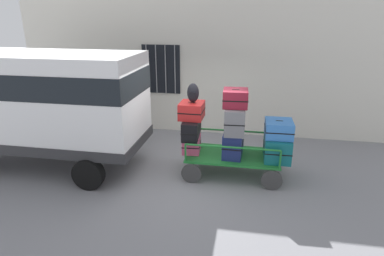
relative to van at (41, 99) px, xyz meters
The scene contains 14 objects.
ground_plane 3.95m from the van, ahead, with size 40.00×40.00×0.00m, color gray.
building_wall 4.85m from the van, 42.41° to the left, with size 12.00×0.38×5.00m.
van is the anchor object (origin of this frame).
luggage_cart 4.77m from the van, ahead, with size 2.23×1.25×0.51m.
cart_railing 4.67m from the van, ahead, with size 2.11×1.11×0.42m.
suitcase_left_bottom 3.74m from the van, ahead, with size 0.45×0.57×0.39m.
suitcase_left_middle 3.65m from the van, ahead, with size 0.43×0.98×0.44m.
suitcase_left_top 3.61m from the van, ahead, with size 0.56×0.62×0.39m.
suitcase_midleft_bottom 4.68m from the van, ahead, with size 0.48×0.90×0.58m.
suitcase_midleft_middle 4.61m from the van, ahead, with size 0.50×1.01×0.60m.
suitcase_midleft_top 4.59m from the van, ahead, with size 0.58×0.62×0.39m.
suitcase_center_bottom 5.66m from the van, ahead, with size 0.59×0.88×0.53m.
suitcase_center_middle 5.60m from the van, ahead, with size 0.62×0.67×0.37m.
backpack 3.64m from the van, ahead, with size 0.27×0.22×0.44m.
Camera 1 is at (1.33, -7.09, 3.65)m, focal length 30.28 mm.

